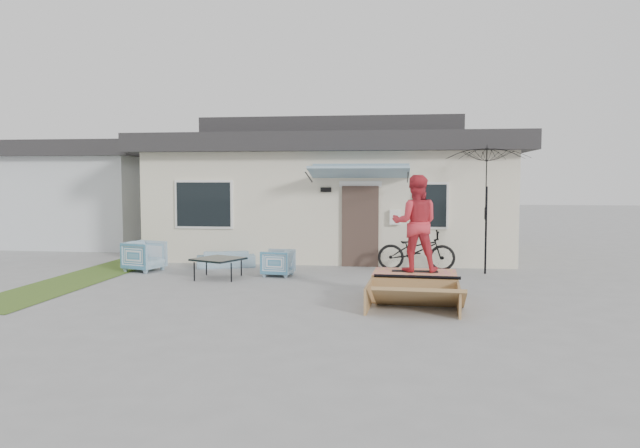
# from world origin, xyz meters

# --- Properties ---
(ground) EXTENTS (90.00, 90.00, 0.00)m
(ground) POSITION_xyz_m (0.00, 0.00, 0.00)
(ground) COLOR gray
(ground) RESTS_ON ground
(grass_strip) EXTENTS (1.40, 8.00, 0.01)m
(grass_strip) POSITION_xyz_m (-5.20, 2.00, 0.00)
(grass_strip) COLOR #3D5D21
(grass_strip) RESTS_ON ground
(house) EXTENTS (10.80, 8.49, 4.10)m
(house) POSITION_xyz_m (0.00, 7.99, 1.94)
(house) COLOR beige
(house) RESTS_ON ground
(neighbor_house) EXTENTS (8.60, 7.60, 3.50)m
(neighbor_house) POSITION_xyz_m (-10.50, 10.00, 1.78)
(neighbor_house) COLOR silver
(neighbor_house) RESTS_ON ground
(loveseat) EXTENTS (1.55, 0.88, 0.58)m
(loveseat) POSITION_xyz_m (-2.44, 3.90, 0.29)
(loveseat) COLOR teal
(loveseat) RESTS_ON ground
(armchair_left) EXTENTS (0.96, 0.99, 0.82)m
(armchair_left) POSITION_xyz_m (-4.24, 2.96, 0.41)
(armchair_left) COLOR teal
(armchair_left) RESTS_ON ground
(armchair_right) EXTENTS (0.70, 0.73, 0.69)m
(armchair_right) POSITION_xyz_m (-0.81, 2.65, 0.35)
(armchair_right) COLOR teal
(armchair_right) RESTS_ON ground
(coffee_table) EXTENTS (1.26, 1.26, 0.47)m
(coffee_table) POSITION_xyz_m (-2.10, 2.13, 0.24)
(coffee_table) COLOR black
(coffee_table) RESTS_ON ground
(bicycle) EXTENTS (1.93, 0.72, 1.23)m
(bicycle) POSITION_xyz_m (2.44, 3.96, 0.61)
(bicycle) COLOR black
(bicycle) RESTS_ON ground
(patio_umbrella) EXTENTS (2.17, 2.03, 2.20)m
(patio_umbrella) POSITION_xyz_m (4.07, 3.63, 1.75)
(patio_umbrella) COLOR black
(patio_umbrella) RESTS_ON ground
(skate_ramp) EXTENTS (1.65, 2.14, 0.52)m
(skate_ramp) POSITION_xyz_m (2.31, 0.26, 0.26)
(skate_ramp) COLOR olive
(skate_ramp) RESTS_ON ground
(skateboard) EXTENTS (0.87, 0.22, 0.05)m
(skateboard) POSITION_xyz_m (2.31, 0.31, 0.54)
(skateboard) COLOR black
(skateboard) RESTS_ON skate_ramp
(skater) EXTENTS (0.89, 0.69, 1.82)m
(skater) POSITION_xyz_m (2.31, 0.31, 1.48)
(skater) COLOR red
(skater) RESTS_ON skateboard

